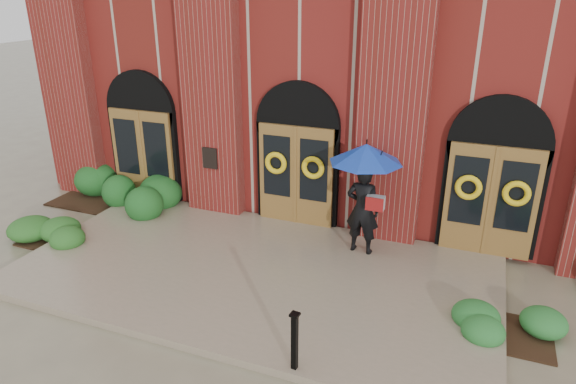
% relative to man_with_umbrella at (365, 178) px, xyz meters
% --- Properties ---
extents(ground, '(90.00, 90.00, 0.00)m').
position_rel_man_with_umbrella_xyz_m(ground, '(-1.92, -1.79, -1.91)').
color(ground, gray).
rests_on(ground, ground).
extents(landing, '(10.00, 5.30, 0.15)m').
position_rel_man_with_umbrella_xyz_m(landing, '(-1.92, -1.64, -1.84)').
color(landing, gray).
rests_on(landing, ground).
extents(church_building, '(16.20, 12.53, 7.00)m').
position_rel_man_with_umbrella_xyz_m(church_building, '(-1.92, 7.00, 1.59)').
color(church_building, maroon).
rests_on(church_building, ground).
extents(man_with_umbrella, '(1.70, 1.70, 2.52)m').
position_rel_man_with_umbrella_xyz_m(man_with_umbrella, '(0.00, 0.00, 0.00)').
color(man_with_umbrella, black).
rests_on(man_with_umbrella, landing).
extents(metal_post, '(0.15, 0.15, 1.02)m').
position_rel_man_with_umbrella_xyz_m(metal_post, '(-0.04, -4.14, -1.23)').
color(metal_post, black).
rests_on(metal_post, landing).
extents(hedge_wall_left, '(3.42, 1.37, 0.88)m').
position_rel_man_with_umbrella_xyz_m(hedge_wall_left, '(-7.12, 0.41, -1.48)').
color(hedge_wall_left, '#194D1B').
rests_on(hedge_wall_left, ground).
extents(hedge_front_left, '(1.43, 1.23, 0.51)m').
position_rel_man_with_umbrella_xyz_m(hedge_front_left, '(-7.02, -1.79, -1.66)').
color(hedge_front_left, '#24571D').
rests_on(hedge_front_left, ground).
extents(hedge_front_right, '(1.26, 1.08, 0.45)m').
position_rel_man_with_umbrella_xyz_m(hedge_front_right, '(3.18, -1.79, -1.69)').
color(hedge_front_right, '#215D26').
rests_on(hedge_front_right, ground).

